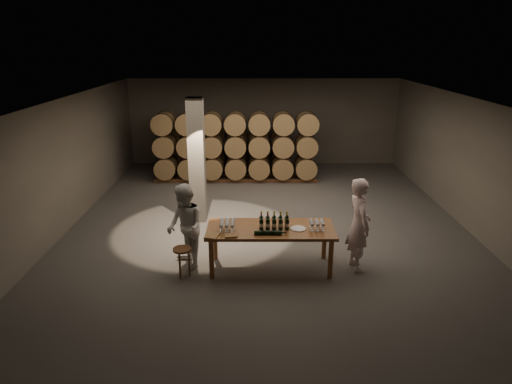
{
  "coord_description": "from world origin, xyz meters",
  "views": [
    {
      "loc": [
        -0.31,
        -11.06,
        4.53
      ],
      "look_at": [
        -0.29,
        -0.79,
        1.1
      ],
      "focal_mm": 32.0,
      "sensor_mm": 36.0,
      "label": 1
    }
  ],
  "objects_px": {
    "plate": "(298,229)",
    "stool": "(182,254)",
    "person_man": "(359,224)",
    "notebook_near": "(231,235)",
    "tasting_table": "(271,233)",
    "person_woman": "(185,227)",
    "bottle_cluster": "(274,223)"
  },
  "relations": [
    {
      "from": "person_man",
      "to": "stool",
      "type": "bearing_deg",
      "value": 86.82
    },
    {
      "from": "tasting_table",
      "to": "person_man",
      "type": "xyz_separation_m",
      "value": [
        1.79,
        -0.01,
        0.18
      ]
    },
    {
      "from": "stool",
      "to": "person_man",
      "type": "height_order",
      "value": "person_man"
    },
    {
      "from": "person_man",
      "to": "person_woman",
      "type": "bearing_deg",
      "value": 80.15
    },
    {
      "from": "notebook_near",
      "to": "stool",
      "type": "bearing_deg",
      "value": 169.52
    },
    {
      "from": "bottle_cluster",
      "to": "plate",
      "type": "bearing_deg",
      "value": -4.84
    },
    {
      "from": "stool",
      "to": "person_man",
      "type": "relative_size",
      "value": 0.32
    },
    {
      "from": "stool",
      "to": "tasting_table",
      "type": "bearing_deg",
      "value": 11.81
    },
    {
      "from": "plate",
      "to": "notebook_near",
      "type": "height_order",
      "value": "notebook_near"
    },
    {
      "from": "plate",
      "to": "tasting_table",
      "type": "bearing_deg",
      "value": 174.24
    },
    {
      "from": "notebook_near",
      "to": "person_man",
      "type": "height_order",
      "value": "person_man"
    },
    {
      "from": "tasting_table",
      "to": "person_man",
      "type": "relative_size",
      "value": 1.33
    },
    {
      "from": "bottle_cluster",
      "to": "stool",
      "type": "relative_size",
      "value": 0.98
    },
    {
      "from": "stool",
      "to": "person_man",
      "type": "distance_m",
      "value": 3.6
    },
    {
      "from": "plate",
      "to": "stool",
      "type": "relative_size",
      "value": 0.51
    },
    {
      "from": "tasting_table",
      "to": "plate",
      "type": "relative_size",
      "value": 8.32
    },
    {
      "from": "tasting_table",
      "to": "person_woman",
      "type": "height_order",
      "value": "person_woman"
    },
    {
      "from": "tasting_table",
      "to": "bottle_cluster",
      "type": "bearing_deg",
      "value": -12.16
    },
    {
      "from": "bottle_cluster",
      "to": "person_woman",
      "type": "distance_m",
      "value": 1.82
    },
    {
      "from": "plate",
      "to": "stool",
      "type": "distance_m",
      "value": 2.37
    },
    {
      "from": "person_man",
      "to": "person_woman",
      "type": "relative_size",
      "value": 1.09
    },
    {
      "from": "tasting_table",
      "to": "person_man",
      "type": "height_order",
      "value": "person_man"
    },
    {
      "from": "plate",
      "to": "person_man",
      "type": "relative_size",
      "value": 0.16
    },
    {
      "from": "tasting_table",
      "to": "person_woman",
      "type": "bearing_deg",
      "value": 178.47
    },
    {
      "from": "plate",
      "to": "stool",
      "type": "xyz_separation_m",
      "value": [
        -2.32,
        -0.31,
        -0.4
      ]
    },
    {
      "from": "tasting_table",
      "to": "notebook_near",
      "type": "height_order",
      "value": "notebook_near"
    },
    {
      "from": "tasting_table",
      "to": "person_woman",
      "type": "xyz_separation_m",
      "value": [
        -1.75,
        0.05,
        0.1
      ]
    },
    {
      "from": "stool",
      "to": "person_woman",
      "type": "height_order",
      "value": "person_woman"
    },
    {
      "from": "tasting_table",
      "to": "person_woman",
      "type": "relative_size",
      "value": 1.45
    },
    {
      "from": "stool",
      "to": "person_woman",
      "type": "distance_m",
      "value": 0.57
    },
    {
      "from": "notebook_near",
      "to": "stool",
      "type": "relative_size",
      "value": 0.38
    },
    {
      "from": "notebook_near",
      "to": "person_man",
      "type": "relative_size",
      "value": 0.12
    }
  ]
}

